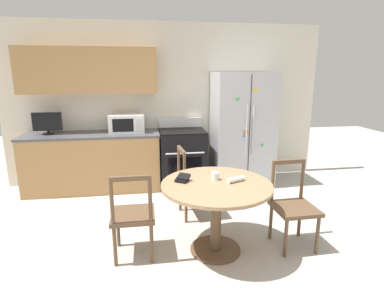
{
  "coord_description": "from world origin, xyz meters",
  "views": [
    {
      "loc": [
        -0.35,
        -2.39,
        1.79
      ],
      "look_at": [
        0.19,
        1.15,
        0.95
      ],
      "focal_mm": 28.0,
      "sensor_mm": 36.0,
      "label": 1
    }
  ],
  "objects_px": {
    "oven_range": "(182,157)",
    "microwave": "(127,123)",
    "refrigerator": "(242,129)",
    "dining_chair_left": "(133,216)",
    "dining_chair_right": "(293,207)",
    "candle_glass": "(215,177)",
    "wallet": "(182,179)",
    "countertop_tv": "(47,123)",
    "dining_chair_far": "(194,183)"
  },
  "relations": [
    {
      "from": "oven_range",
      "to": "microwave",
      "type": "distance_m",
      "value": 1.03
    },
    {
      "from": "refrigerator",
      "to": "dining_chair_left",
      "type": "distance_m",
      "value": 2.58
    },
    {
      "from": "dining_chair_right",
      "to": "refrigerator",
      "type": "bearing_deg",
      "value": -92.92
    },
    {
      "from": "oven_range",
      "to": "candle_glass",
      "type": "height_order",
      "value": "oven_range"
    },
    {
      "from": "dining_chair_left",
      "to": "wallet",
      "type": "height_order",
      "value": "dining_chair_left"
    },
    {
      "from": "countertop_tv",
      "to": "dining_chair_left",
      "type": "height_order",
      "value": "countertop_tv"
    },
    {
      "from": "dining_chair_right",
      "to": "candle_glass",
      "type": "relative_size",
      "value": 11.15
    },
    {
      "from": "countertop_tv",
      "to": "candle_glass",
      "type": "distance_m",
      "value": 2.87
    },
    {
      "from": "microwave",
      "to": "wallet",
      "type": "relative_size",
      "value": 3.12
    },
    {
      "from": "countertop_tv",
      "to": "dining_chair_left",
      "type": "bearing_deg",
      "value": -56.32
    },
    {
      "from": "oven_range",
      "to": "dining_chair_far",
      "type": "xyz_separation_m",
      "value": [
        0.01,
        -1.11,
        -0.03
      ]
    },
    {
      "from": "wallet",
      "to": "countertop_tv",
      "type": "bearing_deg",
      "value": 133.91
    },
    {
      "from": "oven_range",
      "to": "dining_chair_right",
      "type": "xyz_separation_m",
      "value": [
        0.93,
        -1.95,
        -0.03
      ]
    },
    {
      "from": "refrigerator",
      "to": "dining_chair_right",
      "type": "bearing_deg",
      "value": -91.48
    },
    {
      "from": "oven_range",
      "to": "candle_glass",
      "type": "relative_size",
      "value": 13.35
    },
    {
      "from": "countertop_tv",
      "to": "wallet",
      "type": "xyz_separation_m",
      "value": [
        1.81,
        -1.88,
        -0.32
      ]
    },
    {
      "from": "countertop_tv",
      "to": "candle_glass",
      "type": "relative_size",
      "value": 5.15
    },
    {
      "from": "wallet",
      "to": "oven_range",
      "type": "bearing_deg",
      "value": 83.17
    },
    {
      "from": "oven_range",
      "to": "refrigerator",
      "type": "bearing_deg",
      "value": -1.74
    },
    {
      "from": "oven_range",
      "to": "candle_glass",
      "type": "bearing_deg",
      "value": -86.38
    },
    {
      "from": "dining_chair_left",
      "to": "dining_chair_far",
      "type": "bearing_deg",
      "value": 47.28
    },
    {
      "from": "oven_range",
      "to": "dining_chair_left",
      "type": "relative_size",
      "value": 1.2
    },
    {
      "from": "refrigerator",
      "to": "oven_range",
      "type": "relative_size",
      "value": 1.69
    },
    {
      "from": "oven_range",
      "to": "countertop_tv",
      "type": "relative_size",
      "value": 2.59
    },
    {
      "from": "refrigerator",
      "to": "dining_chair_right",
      "type": "height_order",
      "value": "refrigerator"
    },
    {
      "from": "microwave",
      "to": "countertop_tv",
      "type": "height_order",
      "value": "countertop_tv"
    },
    {
      "from": "refrigerator",
      "to": "dining_chair_left",
      "type": "xyz_separation_m",
      "value": [
        -1.7,
        -1.88,
        -0.48
      ]
    },
    {
      "from": "microwave",
      "to": "wallet",
      "type": "xyz_separation_m",
      "value": [
        0.64,
        -1.89,
        -0.28
      ]
    },
    {
      "from": "dining_chair_far",
      "to": "candle_glass",
      "type": "bearing_deg",
      "value": 2.85
    },
    {
      "from": "dining_chair_far",
      "to": "candle_glass",
      "type": "distance_m",
      "value": 0.8
    },
    {
      "from": "candle_glass",
      "to": "dining_chair_right",
      "type": "bearing_deg",
      "value": -8.22
    },
    {
      "from": "refrigerator",
      "to": "microwave",
      "type": "bearing_deg",
      "value": 176.91
    },
    {
      "from": "wallet",
      "to": "refrigerator",
      "type": "bearing_deg",
      "value": 56.16
    },
    {
      "from": "microwave",
      "to": "dining_chair_left",
      "type": "relative_size",
      "value": 0.59
    },
    {
      "from": "dining_chair_far",
      "to": "candle_glass",
      "type": "height_order",
      "value": "dining_chair_far"
    },
    {
      "from": "dining_chair_left",
      "to": "wallet",
      "type": "xyz_separation_m",
      "value": [
        0.5,
        0.08,
        0.33
      ]
    },
    {
      "from": "refrigerator",
      "to": "dining_chair_far",
      "type": "bearing_deg",
      "value": -131.94
    },
    {
      "from": "wallet",
      "to": "dining_chair_left",
      "type": "bearing_deg",
      "value": -170.66
    },
    {
      "from": "microwave",
      "to": "countertop_tv",
      "type": "distance_m",
      "value": 1.17
    },
    {
      "from": "refrigerator",
      "to": "dining_chair_far",
      "type": "height_order",
      "value": "refrigerator"
    },
    {
      "from": "countertop_tv",
      "to": "candle_glass",
      "type": "height_order",
      "value": "countertop_tv"
    },
    {
      "from": "countertop_tv",
      "to": "dining_chair_right",
      "type": "height_order",
      "value": "countertop_tv"
    },
    {
      "from": "countertop_tv",
      "to": "dining_chair_left",
      "type": "distance_m",
      "value": 2.44
    },
    {
      "from": "microwave",
      "to": "candle_glass",
      "type": "relative_size",
      "value": 6.62
    },
    {
      "from": "countertop_tv",
      "to": "dining_chair_left",
      "type": "relative_size",
      "value": 0.46
    },
    {
      "from": "oven_range",
      "to": "dining_chair_left",
      "type": "xyz_separation_m",
      "value": [
        -0.72,
        -1.91,
        -0.03
      ]
    },
    {
      "from": "oven_range",
      "to": "dining_chair_far",
      "type": "bearing_deg",
      "value": -89.44
    },
    {
      "from": "dining_chair_right",
      "to": "wallet",
      "type": "height_order",
      "value": "dining_chair_right"
    },
    {
      "from": "oven_range",
      "to": "countertop_tv",
      "type": "xyz_separation_m",
      "value": [
        -2.03,
        0.06,
        0.61
      ]
    },
    {
      "from": "dining_chair_right",
      "to": "dining_chair_far",
      "type": "bearing_deg",
      "value": -43.69
    }
  ]
}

